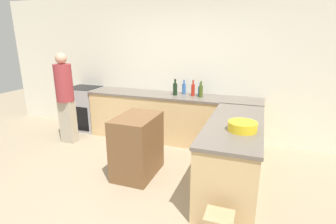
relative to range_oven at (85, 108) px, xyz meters
The scene contains 13 objects.
ground_plane 2.69m from the range_oven, 42.27° to the right, with size 14.00×14.00×0.00m, color tan.
wall_back 2.18m from the range_oven, ahead, with size 8.00×0.06×2.70m.
counter_back 1.96m from the range_oven, ahead, with size 3.25×0.65×0.90m.
counter_peninsula 3.48m from the range_oven, 21.07° to the right, with size 0.69×1.90×0.90m.
range_oven is the anchor object (origin of this frame).
island_table 2.38m from the range_oven, 36.09° to the right, with size 0.52×0.76×0.88m.
mixing_bowl 3.72m from the range_oven, 24.70° to the right, with size 0.33×0.33×0.11m.
water_bottle_blue 2.23m from the range_oven, ahead, with size 0.07×0.07×0.26m.
dish_soap_bottle 2.53m from the range_oven, ahead, with size 0.09×0.09×0.23m.
olive_oil_bottle 2.57m from the range_oven, ahead, with size 0.07×0.07×0.29m.
hot_sauce_bottle 2.42m from the range_oven, ahead, with size 0.07×0.07×0.29m.
wine_bottle_dark 2.11m from the range_oven, ahead, with size 0.08×0.08×0.30m.
person_by_range 0.89m from the range_oven, 77.95° to the right, with size 0.31×0.31×1.67m.
Camera 1 is at (1.54, -2.72, 1.95)m, focal length 28.00 mm.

